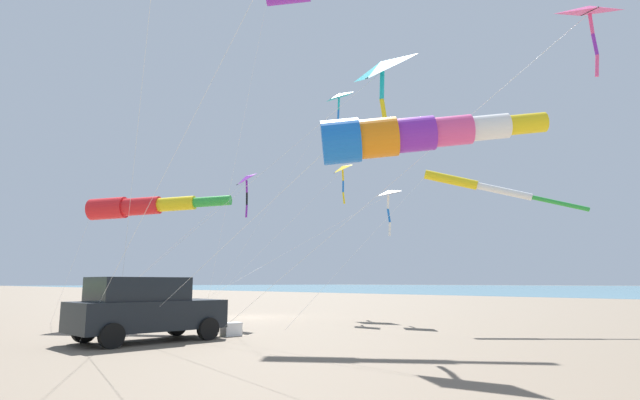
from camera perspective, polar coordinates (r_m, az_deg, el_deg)
name	(u,v)px	position (r m, az deg, el deg)	size (l,w,h in m)	color
ground_plane	(250,317)	(26.46, -7.72, -12.70)	(600.00, 600.00, 0.00)	#756654
parked_car	(146,308)	(16.25, -18.71, -11.26)	(4.39, 2.26, 1.85)	black
cooler_box	(231,329)	(17.37, -9.79, -13.88)	(0.62, 0.42, 0.42)	white
person_adult_flyer	(116,297)	(26.65, -21.59, -9.93)	(0.64, 0.53, 1.88)	silver
person_child_green_jacket	(160,301)	(30.51, -17.29, -10.63)	(0.43, 0.44, 1.23)	#8E6B9E
kite_delta_rainbow_low_near	(338,97)	(34.05, 2.05, 11.28)	(8.00, 4.74, 13.99)	#1EB7C6
kite_delta_green_low_center	(388,194)	(24.00, 7.48, 0.63)	(5.68, 11.22, 6.00)	white
kite_windsock_black_fish_shape	(139,206)	(22.30, -19.35, -0.67)	(4.56, 6.93, 5.18)	red
kite_delta_long_streamer_left	(245,180)	(23.32, -8.23, 2.24)	(4.00, 8.81, 6.62)	purple
kite_windsock_orange_high_right	(403,136)	(10.40, 9.14, 7.03)	(3.73, 11.93, 5.03)	blue
kite_windsock_checkered_midright	(479,186)	(21.37, 17.15, 1.50)	(8.58, 7.68, 6.22)	yellow
kite_delta_magenta_far_left	(381,69)	(16.04, 6.71, 14.14)	(4.85, 13.44, 8.59)	#1EB7C6
kite_delta_yellow_midlevel	(342,169)	(25.96, 2.42, 3.40)	(2.57, 10.76, 7.67)	yellow
kite_delta_white_trailing	(587,14)	(12.44, 27.40, 17.81)	(2.89, 11.21, 7.37)	#EF4C93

